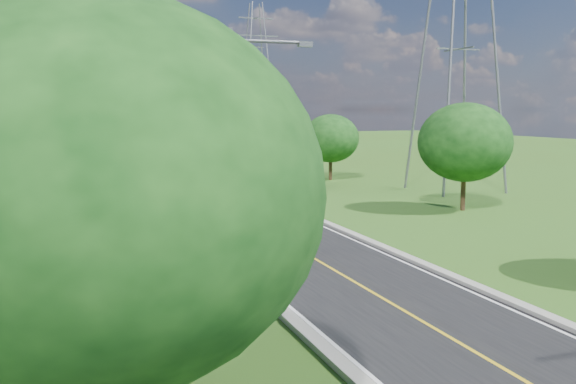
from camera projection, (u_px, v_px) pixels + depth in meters
name	position (u px, v px, depth m)	size (l,w,h in m)	color
ground	(174.00, 177.00, 69.48)	(260.00, 260.00, 0.00)	#365919
road	(165.00, 172.00, 75.08)	(8.00, 150.00, 0.06)	black
curb_left	(128.00, 173.00, 73.66)	(0.50, 150.00, 0.22)	gray
curb_right	(201.00, 170.00, 76.48)	(0.50, 150.00, 0.22)	gray
speed_limit_sign	(287.00, 182.00, 50.43)	(0.55, 0.09, 2.40)	slate
overpass	(114.00, 132.00, 143.93)	(30.00, 3.00, 3.20)	gray
streetlight_near_left	(231.00, 149.00, 21.87)	(5.90, 0.25, 10.00)	slate
streetlight_mid_left	(130.00, 126.00, 52.71)	(5.90, 0.25, 10.00)	slate
streetlight_far_right	(195.00, 120.00, 87.53)	(5.90, 0.25, 10.00)	slate
power_tower_near	(459.00, 33.00, 56.31)	(9.00, 6.40, 28.00)	slate
power_tower_far	(256.00, 76.00, 127.73)	(9.00, 6.40, 28.00)	slate
tree_lc	(16.00, 130.00, 54.44)	(7.56, 7.56, 8.79)	black
tree_ld	(10.00, 129.00, 76.28)	(6.72, 6.72, 7.82)	black
tree_le	(39.00, 129.00, 99.62)	(5.88, 5.88, 6.84)	black
tree_lf	(93.00, 193.00, 10.87)	(7.98, 7.98, 9.28)	black
tree_rb	(465.00, 142.00, 46.13)	(6.72, 6.72, 7.82)	black
tree_rc	(331.00, 138.00, 66.43)	(5.88, 5.88, 6.84)	black
tree_rd	(276.00, 124.00, 89.41)	(7.14, 7.14, 8.30)	black
tree_re	(218.00, 129.00, 111.16)	(5.46, 5.46, 6.35)	black
tree_rf	(212.00, 123.00, 130.94)	(6.30, 6.30, 7.33)	black
bus_outbound	(218.00, 172.00, 60.20)	(2.43, 10.41, 2.90)	silver
bus_inbound	(197.00, 178.00, 52.26)	(2.88, 12.32, 3.43)	white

